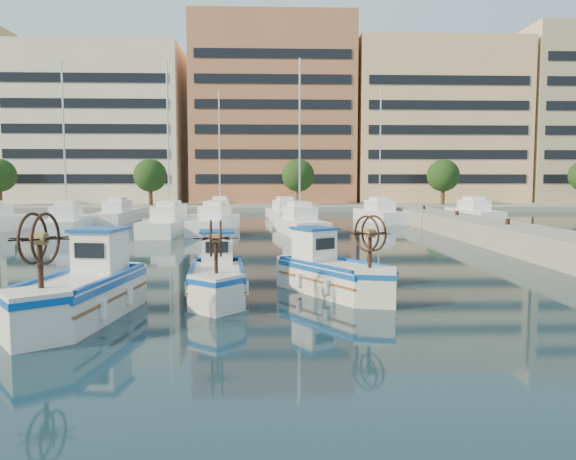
# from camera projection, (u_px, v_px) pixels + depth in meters

# --- Properties ---
(ground) EXTENTS (300.00, 300.00, 0.00)m
(ground) POSITION_uv_depth(u_px,v_px,m) (263.00, 307.00, 15.67)
(ground) COLOR #172F3C
(ground) RESTS_ON ground
(quay) EXTENTS (3.00, 60.00, 1.20)m
(quay) POSITION_uv_depth(u_px,v_px,m) (567.00, 249.00, 24.08)
(quay) COLOR gray
(quay) RESTS_ON ground
(waterfront) EXTENTS (180.00, 40.00, 25.60)m
(waterfront) POSITION_uv_depth(u_px,v_px,m) (330.00, 128.00, 79.80)
(waterfront) COLOR gray
(waterfront) RESTS_ON ground
(yacht_marina) EXTENTS (40.24, 20.91, 11.50)m
(yacht_marina) POSITION_uv_depth(u_px,v_px,m) (225.00, 220.00, 43.40)
(yacht_marina) COLOR white
(yacht_marina) RESTS_ON ground
(fishing_boat_a) EXTENTS (2.47, 4.66, 2.84)m
(fishing_boat_a) POSITION_uv_depth(u_px,v_px,m) (83.00, 288.00, 14.36)
(fishing_boat_a) COLOR silver
(fishing_boat_a) RESTS_ON ground
(fishing_boat_b) EXTENTS (1.90, 4.02, 2.47)m
(fishing_boat_b) POSITION_uv_depth(u_px,v_px,m) (217.00, 275.00, 17.01)
(fishing_boat_b) COLOR silver
(fishing_boat_b) RESTS_ON ground
(fishing_boat_c) EXTENTS (3.45, 4.19, 2.55)m
(fishing_boat_c) POSITION_uv_depth(u_px,v_px,m) (332.00, 271.00, 17.57)
(fishing_boat_c) COLOR silver
(fishing_boat_c) RESTS_ON ground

